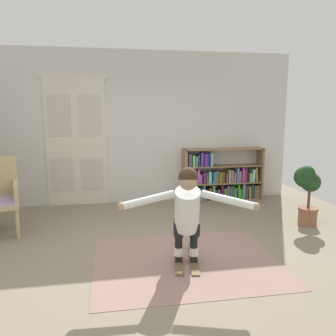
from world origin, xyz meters
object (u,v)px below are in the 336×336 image
Objects in this scene: bookshelf at (220,179)px; potted_plant at (308,187)px; skis_pair at (186,258)px; person_skier at (187,209)px.

potted_plant is (0.87, -1.65, 0.16)m from bookshelf.
bookshelf reaches higher than skis_pair.
skis_pair is at bearing -116.36° from bookshelf.
bookshelf is 1.97× the size of skis_pair.
person_skier is at bearing -100.37° from skis_pair.
potted_plant is 0.64× the size of person_skier.
bookshelf is at bearing 117.92° from potted_plant.
bookshelf is at bearing 63.64° from skis_pair.
person_skier reaches higher than skis_pair.
bookshelf is 1.11× the size of person_skier.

